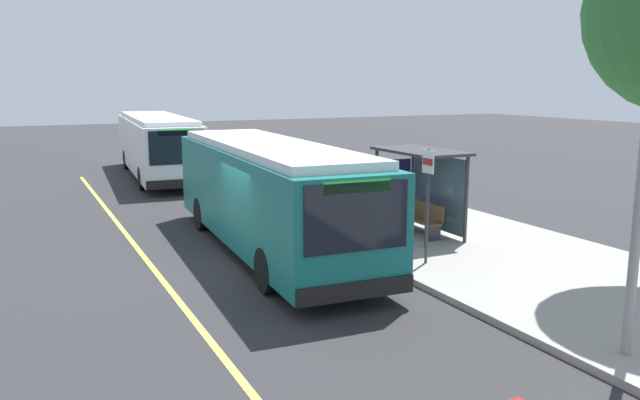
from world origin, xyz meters
TOP-DOWN VIEW (x-y plane):
  - ground_plane at (0.00, 0.00)m, footprint 120.00×120.00m
  - sidewalk_curb at (0.00, 6.00)m, footprint 44.00×6.40m
  - lane_stripe_center at (0.00, -2.20)m, footprint 36.00×0.14m
  - transit_bus_main at (-1.26, 1.01)m, footprint 10.86×3.15m
  - transit_bus_second at (-16.43, 1.20)m, footprint 12.05×3.42m
  - bus_shelter at (-0.69, 5.51)m, footprint 2.90×1.60m
  - waiting_bench at (-0.42, 5.39)m, footprint 1.60×0.48m
  - route_sign_post at (2.02, 3.80)m, footprint 0.44×0.08m
  - pedestrian_commuter at (-2.48, 3.64)m, footprint 0.24×0.40m

SIDE VIEW (x-z plane):
  - ground_plane at x=0.00m, z-range 0.00..0.00m
  - lane_stripe_center at x=0.00m, z-range 0.00..0.01m
  - sidewalk_curb at x=0.00m, z-range 0.00..0.15m
  - waiting_bench at x=-0.42m, z-range 0.16..1.11m
  - pedestrian_commuter at x=-2.48m, z-range 0.27..1.96m
  - transit_bus_main at x=-1.26m, z-range 0.14..3.09m
  - transit_bus_second at x=-16.43m, z-range 0.14..3.09m
  - bus_shelter at x=-0.69m, z-range 0.68..3.16m
  - route_sign_post at x=2.02m, z-range 0.56..3.36m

